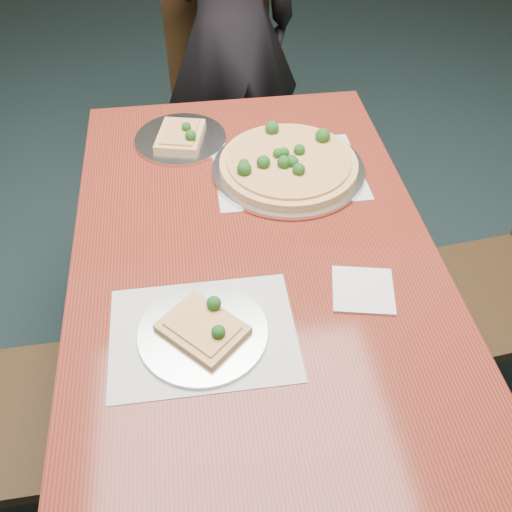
{
  "coord_description": "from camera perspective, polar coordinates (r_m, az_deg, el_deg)",
  "views": [
    {
      "loc": [
        -0.14,
        -1.14,
        1.74
      ],
      "look_at": [
        -0.01,
        -0.16,
        0.75
      ],
      "focal_mm": 40.0,
      "sensor_mm": 36.0,
      "label": 1
    }
  ],
  "objects": [
    {
      "name": "chair_far",
      "position": [
        2.49,
        -3.67,
        15.57
      ],
      "size": [
        0.45,
        0.45,
        0.91
      ],
      "rotation": [
        0.0,
        0.0,
        -0.09
      ],
      "color": "black",
      "rests_on": "ground"
    },
    {
      "name": "napkin",
      "position": [
        1.34,
        10.66,
        -3.36
      ],
      "size": [
        0.17,
        0.17,
        0.01
      ],
      "primitive_type": "cube",
      "rotation": [
        0.0,
        0.0,
        -0.21
      ],
      "color": "white",
      "rests_on": "dining_table"
    },
    {
      "name": "ground",
      "position": [
        2.09,
        -0.34,
        -11.46
      ],
      "size": [
        8.0,
        8.0,
        0.0
      ],
      "primitive_type": "plane",
      "color": "black",
      "rests_on": "ground"
    },
    {
      "name": "diner",
      "position": [
        2.32,
        -2.65,
        21.54
      ],
      "size": [
        0.68,
        0.54,
        1.63
      ],
      "primitive_type": "imported",
      "rotation": [
        0.0,
        0.0,
        3.42
      ],
      "color": "black",
      "rests_on": "ground"
    },
    {
      "name": "placemat_main",
      "position": [
        1.66,
        3.24,
        8.51
      ],
      "size": [
        0.42,
        0.32,
        0.0
      ],
      "primitive_type": "cube",
      "color": "white",
      "rests_on": "dining_table"
    },
    {
      "name": "pizza_pan",
      "position": [
        1.65,
        3.22,
        9.15
      ],
      "size": [
        0.44,
        0.44,
        0.08
      ],
      "color": "silver",
      "rests_on": "dining_table"
    },
    {
      "name": "slice_plate_far",
      "position": [
        1.8,
        -7.53,
        11.72
      ],
      "size": [
        0.28,
        0.28,
        0.06
      ],
      "color": "silver",
      "rests_on": "dining_table"
    },
    {
      "name": "placemat_near",
      "position": [
        1.25,
        -5.31,
        -7.77
      ],
      "size": [
        0.4,
        0.3,
        0.0
      ],
      "primitive_type": "cube",
      "color": "white",
      "rests_on": "dining_table"
    },
    {
      "name": "dining_table",
      "position": [
        1.47,
        -0.0,
        -2.53
      ],
      "size": [
        0.9,
        1.5,
        0.75
      ],
      "color": "maroon",
      "rests_on": "ground"
    },
    {
      "name": "slice_plate_near",
      "position": [
        1.24,
        -5.28,
        -7.38
      ],
      "size": [
        0.28,
        0.28,
        0.06
      ],
      "color": "silver",
      "rests_on": "dining_table"
    }
  ]
}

